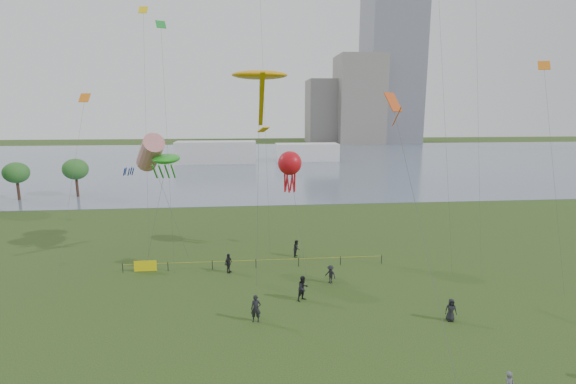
{
  "coord_description": "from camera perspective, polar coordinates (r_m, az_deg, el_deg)",
  "views": [
    {
      "loc": [
        -3.11,
        -22.47,
        14.37
      ],
      "look_at": [
        0.0,
        10.0,
        8.0
      ],
      "focal_mm": 26.0,
      "sensor_mm": 36.0,
      "label": 1
    }
  ],
  "objects": [
    {
      "name": "fence",
      "position": [
        39.73,
        -13.4,
        -9.61
      ],
      "size": [
        24.07,
        0.07,
        1.05
      ],
      "color": "black",
      "rests_on": "ground_plane"
    },
    {
      "name": "small_kites",
      "position": [
        41.45,
        0.8,
        22.7
      ],
      "size": [
        39.29,
        13.7,
        13.37
      ],
      "color": "yellow"
    },
    {
      "name": "spectator_f",
      "position": [
        29.9,
        -4.41,
        -15.62
      ],
      "size": [
        0.74,
        0.51,
        1.93
      ],
      "primitive_type": "imported",
      "rotation": [
        0.0,
        0.0,
        -0.08
      ],
      "color": "black",
      "rests_on": "ground_plane"
    },
    {
      "name": "lake",
      "position": [
        123.35,
        -4.0,
        4.35
      ],
      "size": [
        400.0,
        120.0,
        0.08
      ],
      "primitive_type": "cube",
      "color": "slate",
      "rests_on": "ground_plane"
    },
    {
      "name": "kite_windsock",
      "position": [
        42.21,
        -18.35,
        5.09
      ],
      "size": [
        5.7,
        5.27,
        12.39
      ],
      "rotation": [
        0.0,
        0.0,
        -0.19
      ],
      "color": "#3F3F42"
    },
    {
      "name": "spectator_g",
      "position": [
        42.03,
        1.2,
        -7.71
      ],
      "size": [
        0.88,
        0.99,
        1.71
      ],
      "primitive_type": "imported",
      "rotation": [
        0.0,
        0.0,
        1.25
      ],
      "color": "black",
      "rests_on": "ground_plane"
    },
    {
      "name": "tower",
      "position": [
        206.4,
        14.28,
        23.51
      ],
      "size": [
        24.0,
        24.0,
        120.0
      ],
      "primitive_type": "cube",
      "color": "slate",
      "rests_on": "ground_plane"
    },
    {
      "name": "pavilion_left",
      "position": [
        118.35,
        -9.79,
        5.38
      ],
      "size": [
        22.0,
        8.0,
        6.0
      ],
      "primitive_type": "cube",
      "color": "silver",
      "rests_on": "ground_plane"
    },
    {
      "name": "spectator_c",
      "position": [
        38.4,
        -8.14,
        -9.61
      ],
      "size": [
        0.91,
        1.12,
        1.79
      ],
      "primitive_type": "imported",
      "rotation": [
        0.0,
        0.0,
        1.03
      ],
      "color": "black",
      "rests_on": "ground_plane"
    },
    {
      "name": "kite_octopus",
      "position": [
        41.4,
        0.24,
        3.89
      ],
      "size": [
        2.37,
        9.03,
        10.46
      ],
      "rotation": [
        0.0,
        0.0,
        -0.03
      ],
      "color": "#3F3F42"
    },
    {
      "name": "kite_stingray",
      "position": [
        38.79,
        -3.9,
        15.58
      ],
      "size": [
        5.04,
        10.05,
        17.92
      ],
      "rotation": [
        0.0,
        0.0,
        -0.06
      ],
      "color": "#3F3F42"
    },
    {
      "name": "spectator_b",
      "position": [
        36.08,
        5.82,
        -11.12
      ],
      "size": [
        1.12,
        1.14,
        1.57
      ],
      "primitive_type": "imported",
      "rotation": [
        0.0,
        0.0,
        -0.81
      ],
      "color": "black",
      "rests_on": "ground_plane"
    },
    {
      "name": "ground_plane",
      "position": [
        26.85,
        2.18,
        -21.31
      ],
      "size": [
        400.0,
        400.0,
        0.0
      ],
      "primitive_type": "plane",
      "color": "#203611"
    },
    {
      "name": "kite_creature",
      "position": [
        41.43,
        -16.31,
        4.35
      ],
      "size": [
        3.26,
        4.75,
        10.32
      ],
      "rotation": [
        0.0,
        0.0,
        -0.04
      ],
      "color": "#3F3F42"
    },
    {
      "name": "building_low",
      "position": [
        193.68,
        5.07,
        10.9
      ],
      "size": [
        16.0,
        18.0,
        28.0
      ],
      "primitive_type": "cube",
      "color": "slate",
      "rests_on": "ground_plane"
    },
    {
      "name": "spectator_d",
      "position": [
        32.07,
        21.38,
        -14.78
      ],
      "size": [
        0.88,
        0.66,
        1.61
      ],
      "primitive_type": "imported",
      "rotation": [
        0.0,
        0.0,
        -0.2
      ],
      "color": "black",
      "rests_on": "ground_plane"
    },
    {
      "name": "pavilion_right",
      "position": [
        122.26,
        2.62,
        5.47
      ],
      "size": [
        18.0,
        7.0,
        5.0
      ],
      "primitive_type": "cube",
      "color": "silver",
      "rests_on": "ground_plane"
    },
    {
      "name": "building_mid",
      "position": [
        190.95,
        9.66,
        12.29
      ],
      "size": [
        20.0,
        20.0,
        38.0
      ],
      "primitive_type": "cube",
      "color": "slate",
      "rests_on": "ground_plane"
    },
    {
      "name": "spectator_a",
      "position": [
        32.85,
        2.08,
        -13.02
      ],
      "size": [
        1.2,
        1.14,
        1.96
      ],
      "primitive_type": "imported",
      "rotation": [
        0.0,
        0.0,
        0.57
      ],
      "color": "black",
      "rests_on": "ground_plane"
    },
    {
      "name": "kite_delta",
      "position": [
        30.73,
        14.47,
        10.57
      ],
      "size": [
        1.65,
        13.04,
        15.66
      ],
      "rotation": [
        0.0,
        0.0,
        0.24
      ],
      "color": "#3F3F42"
    },
    {
      "name": "trees",
      "position": [
        77.98,
        -33.59,
        2.52
      ],
      "size": [
        16.1,
        12.24,
        8.17
      ],
      "color": "#331F17",
      "rests_on": "ground_plane"
    }
  ]
}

